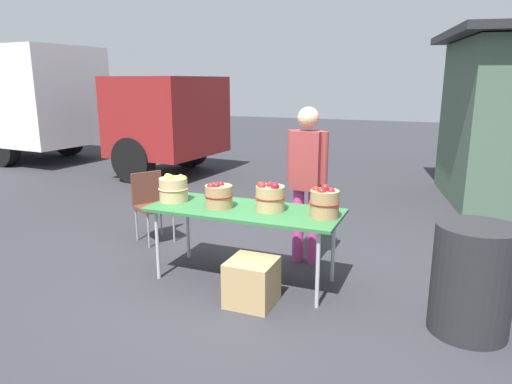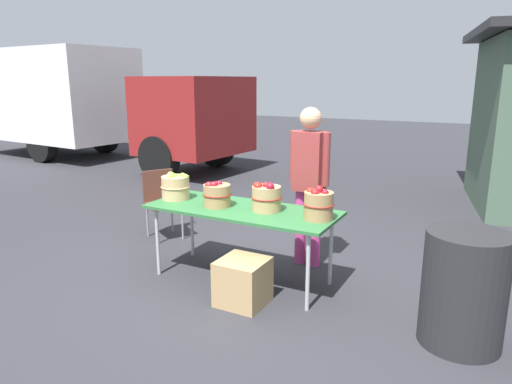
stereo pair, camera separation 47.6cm
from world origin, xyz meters
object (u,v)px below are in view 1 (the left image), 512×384
Objects in this scene: box_truck at (47,101)px; produce_crate at (252,282)px; folding_chair at (151,201)px; vendor_adult at (307,173)px; apple_basket_red_0 at (219,195)px; apple_basket_red_2 at (324,203)px; trash_barrel at (472,280)px; apple_basket_green_0 at (173,189)px; market_table at (244,213)px; apple_basket_red_1 at (270,197)px.

box_truck reaches higher than produce_crate.
vendor_adult is at bearing -59.84° from folding_chair.
box_truck is at bearing 146.29° from apple_basket_red_0.
trash_barrel is (1.26, -0.23, -0.44)m from apple_basket_red_2.
apple_basket_green_0 is at bearing 175.49° from apple_basket_red_0.
apple_basket_red_2 reaches higher than market_table.
box_truck reaches higher than vendor_adult.
vendor_adult is at bearing -22.62° from box_truck.
box_truck is 9.12× the size of folding_chair.
folding_chair is at bearing 156.82° from market_table.
vendor_adult is 4.12× the size of produce_crate.
apple_basket_green_0 is 0.36× the size of folding_chair.
market_table is 8.61m from box_truck.
apple_basket_red_0 is 0.32× the size of trash_barrel.
apple_basket_red_0 is at bearing -170.61° from apple_basket_red_1.
trash_barrel is at bearing -23.01° from box_truck.
apple_basket_green_0 is at bearing 157.55° from produce_crate.
apple_basket_red_2 is at bearing -25.34° from box_truck.
trash_barrel is (1.63, -0.91, -0.56)m from vendor_adult.
apple_basket_red_2 is (0.54, -0.03, 0.00)m from apple_basket_red_1.
produce_crate is (-0.16, -1.14, -0.80)m from vendor_adult.
folding_chair reaches higher than market_table.
folding_chair is (-1.82, 0.64, -0.38)m from apple_basket_red_1.
apple_basket_red_1 is 0.83m from produce_crate.
trash_barrel is at bearing -8.18° from apple_basket_red_1.
vendor_adult is 1.95m from trash_barrel.
box_truck is (-7.49, 4.57, 0.60)m from apple_basket_red_1.
apple_basket_red_2 is at bearing -76.06° from folding_chair.
apple_basket_red_1 reaches higher than apple_basket_green_0.
market_table is 6.08× the size of apple_basket_red_2.
vendor_adult is 1.99× the size of folding_chair.
trash_barrel is at bearing -6.23° from market_table.
trash_barrel is at bearing 7.07° from produce_crate.
vendor_adult reaches higher than apple_basket_green_0.
folding_chair is (-0.77, 0.68, -0.37)m from apple_basket_green_0.
market_table is 0.87m from vendor_adult.
folding_chair is (-1.31, 0.72, -0.36)m from apple_basket_red_0.
folding_chair is 0.97× the size of trash_barrel.
apple_basket_red_2 is 0.75× the size of produce_crate.
box_truck is 6.97m from folding_chair.
apple_basket_green_0 is 1.07× the size of apple_basket_red_0.
apple_basket_red_0 is at bearing 175.66° from trash_barrel.
folding_chair is at bearing 166.12° from trash_barrel.
apple_basket_red_0 is 0.97× the size of apple_basket_red_1.
market_table is at bearing -179.44° from apple_basket_red_2.
produce_crate is at bearing -29.51° from box_truck.
apple_basket_red_2 is at bearing 0.50° from apple_basket_green_0.
box_truck is 10.52m from trash_barrel.
vendor_adult reaches higher than market_table.
apple_basket_green_0 reaches higher than apple_basket_red_0.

